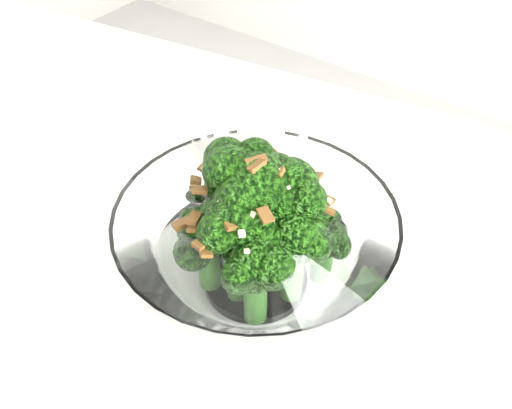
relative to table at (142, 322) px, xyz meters
The scene contains 2 objects.
table is the anchor object (origin of this frame).
broccoli_dish 0.17m from the table, 33.34° to the left, with size 0.23×0.23×0.15m.
Camera 1 is at (0.32, -0.12, 1.15)m, focal length 40.00 mm.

